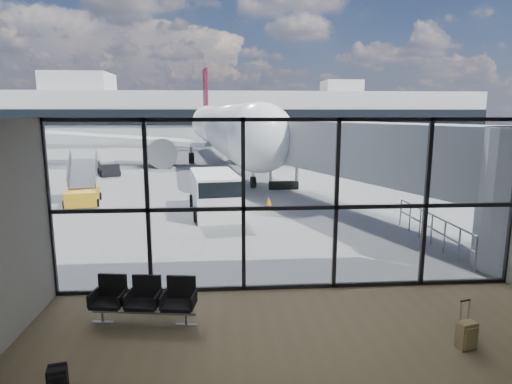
{
  "coord_description": "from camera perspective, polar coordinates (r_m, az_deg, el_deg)",
  "views": [
    {
      "loc": [
        -1.64,
        -10.63,
        4.59
      ],
      "look_at": [
        -0.66,
        3.0,
        2.07
      ],
      "focal_mm": 30.0,
      "sensor_mm": 36.0,
      "label": 1
    }
  ],
  "objects": [
    {
      "name": "ground",
      "position": [
        50.86,
        -2.27,
        5.25
      ],
      "size": [
        220.0,
        220.0,
        0.0
      ],
      "primitive_type": "plane",
      "color": "slate",
      "rests_on": "ground"
    },
    {
      "name": "lounge_shell",
      "position": [
        6.36,
        11.17,
        -7.52
      ],
      "size": [
        12.02,
        8.01,
        4.51
      ],
      "color": "brown",
      "rests_on": "ground"
    },
    {
      "name": "glass_curtain_wall",
      "position": [
        11.01,
        4.56,
        -1.88
      ],
      "size": [
        12.1,
        0.12,
        4.5
      ],
      "color": "white",
      "rests_on": "ground"
    },
    {
      "name": "jet_bridge",
      "position": [
        18.96,
        16.13,
        4.49
      ],
      "size": [
        8.0,
        16.5,
        4.33
      ],
      "color": "#A5A9AB",
      "rests_on": "ground"
    },
    {
      "name": "apron_railing",
      "position": [
        16.34,
        22.39,
        -4.07
      ],
      "size": [
        0.06,
        5.46,
        1.11
      ],
      "color": "gray",
      "rests_on": "ground"
    },
    {
      "name": "far_terminal",
      "position": [
        72.61,
        -3.35,
        10.12
      ],
      "size": [
        80.0,
        12.2,
        11.0
      ],
      "color": "#B8B9B4",
      "rests_on": "ground"
    },
    {
      "name": "tree_1",
      "position": [
        90.68,
        -28.9,
        9.58
      ],
      "size": [
        5.61,
        5.61,
        8.07
      ],
      "color": "#382619",
      "rests_on": "ground"
    },
    {
      "name": "tree_2",
      "position": [
        88.39,
        -25.35,
        10.29
      ],
      "size": [
        6.27,
        6.27,
        9.03
      ],
      "color": "#382619",
      "rests_on": "ground"
    },
    {
      "name": "tree_3",
      "position": [
        86.43,
        -21.52,
        9.75
      ],
      "size": [
        4.95,
        4.95,
        7.12
      ],
      "color": "#382619",
      "rests_on": "ground"
    },
    {
      "name": "tree_4",
      "position": [
        84.87,
        -17.61,
        10.41
      ],
      "size": [
        5.61,
        5.61,
        8.07
      ],
      "color": "#382619",
      "rests_on": "ground"
    },
    {
      "name": "tree_5",
      "position": [
        83.71,
        -13.57,
        11.03
      ],
      "size": [
        6.27,
        6.27,
        9.03
      ],
      "color": "#382619",
      "rests_on": "ground"
    },
    {
      "name": "seating_row",
      "position": [
        10.09,
        -14.58,
        -13.42
      ],
      "size": [
        2.3,
        0.93,
        1.02
      ],
      "rotation": [
        0.0,
        0.0,
        -0.14
      ],
      "color": "gray",
      "rests_on": "ground"
    },
    {
      "name": "backpack",
      "position": [
        8.43,
        -24.96,
        -21.78
      ],
      "size": [
        0.35,
        0.34,
        0.47
      ],
      "rotation": [
        0.0,
        0.0,
        0.22
      ],
      "color": "black",
      "rests_on": "ground"
    },
    {
      "name": "suitcase",
      "position": [
        9.79,
        26.3,
        -16.71
      ],
      "size": [
        0.4,
        0.33,
        0.98
      ],
      "rotation": [
        0.0,
        0.0,
        0.26
      ],
      "color": "olive",
      "rests_on": "ground"
    },
    {
      "name": "airliner",
      "position": [
        41.61,
        -4.57,
        8.45
      ],
      "size": [
        34.59,
        40.25,
        10.39
      ],
      "rotation": [
        0.0,
        0.0,
        0.13
      ],
      "color": "white",
      "rests_on": "ground"
    },
    {
      "name": "service_van",
      "position": [
        19.74,
        -5.51,
        -0.15
      ],
      "size": [
        2.6,
        4.61,
        1.91
      ],
      "rotation": [
        0.0,
        0.0,
        0.14
      ],
      "color": "white",
      "rests_on": "ground"
    },
    {
      "name": "belt_loader",
      "position": [
        34.34,
        -19.07,
        3.11
      ],
      "size": [
        2.4,
        3.75,
        1.64
      ],
      "rotation": [
        0.0,
        0.0,
        0.37
      ],
      "color": "black",
      "rests_on": "ground"
    },
    {
      "name": "mobile_stairs",
      "position": [
        23.72,
        -22.07,
        -0.22
      ],
      "size": [
        2.1,
        3.3,
        2.16
      ],
      "rotation": [
        0.0,
        0.0,
        0.21
      ],
      "color": "orange",
      "rests_on": "ground"
    },
    {
      "name": "traffic_cone_a",
      "position": [
        25.39,
        -2.21,
        0.76
      ],
      "size": [
        0.48,
        0.48,
        0.68
      ],
      "color": "red",
      "rests_on": "ground"
    },
    {
      "name": "traffic_cone_b",
      "position": [
        20.64,
        1.7,
        -1.53
      ],
      "size": [
        0.46,
        0.46,
        0.65
      ],
      "color": "orange",
      "rests_on": "ground"
    }
  ]
}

